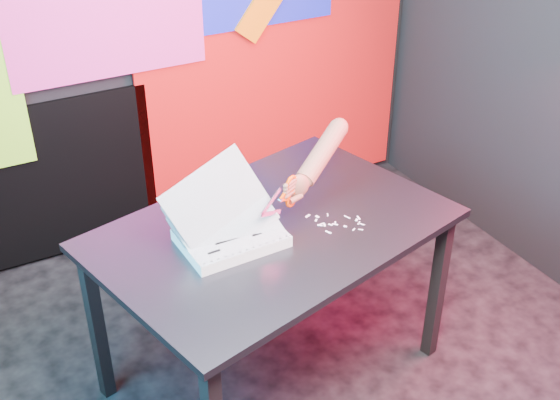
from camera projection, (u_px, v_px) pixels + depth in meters
room at (314, 93)px, 2.19m from camera, size 3.01×3.01×2.71m
backdrop at (173, 63)px, 3.52m from camera, size 2.88×0.05×2.08m
work_table at (273, 244)px, 2.67m from camera, size 1.47×1.15×0.75m
printout_stack at (230, 235)px, 2.52m from camera, size 0.42×0.28×0.34m
scissors at (289, 193)px, 2.59m from camera, size 0.21×0.12×0.13m
hand_forearm at (318, 158)px, 2.71m from camera, size 0.38×0.23×0.21m
paper_clippings at (335, 222)px, 2.65m from camera, size 0.18×0.19×0.00m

